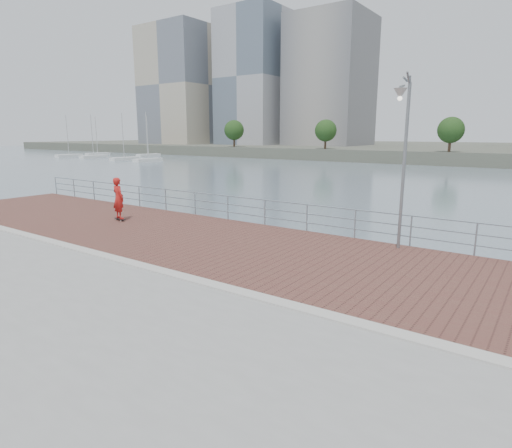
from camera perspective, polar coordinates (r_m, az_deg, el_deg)
The scene contains 9 objects.
water at distance 12.20m, azimuth -5.70°, elevation -17.01°, with size 400.00×400.00×0.00m, color slate.
seawall at distance 9.12m, azimuth -28.70°, elevation -22.16°, with size 40.00×24.00×2.00m, color gray.
brick_lane at distance 14.12m, azimuth 3.78°, elevation -4.02°, with size 40.00×6.80×0.02m, color brown.
curb at distance 11.35m, azimuth -5.92°, elevation -8.01°, with size 40.00×0.40×0.06m, color #B7B5AD.
guardrail at distance 16.87m, azimuth 9.89°, elevation 0.87°, with size 39.06×0.06×1.13m.
street_lamp at distance 14.70m, azimuth 18.96°, elevation 11.47°, with size 0.40×1.17×5.52m.
skateboard at distance 20.35m, azimuth -17.70°, elevation 0.65°, with size 0.76×0.32×0.09m.
skateboarder at distance 20.20m, azimuth -17.87°, elevation 3.29°, with size 0.68×0.45×1.87m, color red.
marina at distance 109.71m, azimuth -18.60°, elevation 8.60°, with size 33.09×20.09×10.11m.
Camera 1 is at (7.09, -7.97, 3.91)m, focal length 30.00 mm.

